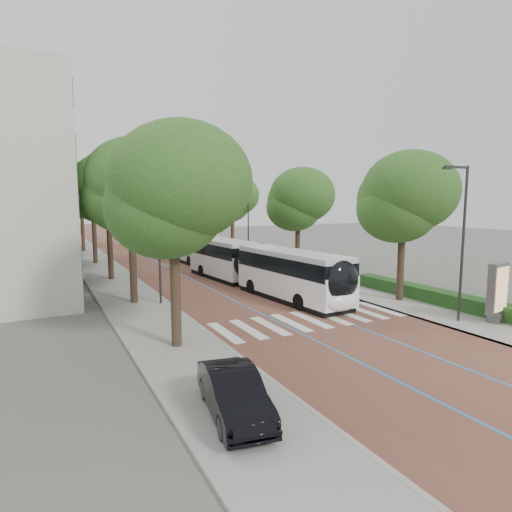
% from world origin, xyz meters
% --- Properties ---
extents(ground, '(160.00, 160.00, 0.00)m').
position_xyz_m(ground, '(0.00, 0.00, 0.00)').
color(ground, '#51544C').
rests_on(ground, ground).
extents(road, '(11.00, 140.00, 0.02)m').
position_xyz_m(road, '(0.00, 40.00, 0.01)').
color(road, brown).
rests_on(road, ground).
extents(sidewalk_left, '(4.00, 140.00, 0.12)m').
position_xyz_m(sidewalk_left, '(-7.50, 40.00, 0.06)').
color(sidewalk_left, gray).
rests_on(sidewalk_left, ground).
extents(sidewalk_right, '(4.00, 140.00, 0.12)m').
position_xyz_m(sidewalk_right, '(7.50, 40.00, 0.06)').
color(sidewalk_right, gray).
rests_on(sidewalk_right, ground).
extents(kerb_left, '(0.20, 140.00, 0.14)m').
position_xyz_m(kerb_left, '(-5.60, 40.00, 0.06)').
color(kerb_left, gray).
rests_on(kerb_left, ground).
extents(kerb_right, '(0.20, 140.00, 0.14)m').
position_xyz_m(kerb_right, '(5.60, 40.00, 0.06)').
color(kerb_right, gray).
rests_on(kerb_right, ground).
extents(zebra_crossing, '(10.55, 3.60, 0.01)m').
position_xyz_m(zebra_crossing, '(0.20, 1.00, 0.03)').
color(zebra_crossing, silver).
rests_on(zebra_crossing, ground).
extents(lane_line_left, '(0.12, 126.00, 0.01)m').
position_xyz_m(lane_line_left, '(-1.60, 40.00, 0.02)').
color(lane_line_left, '#2677C2').
rests_on(lane_line_left, road).
extents(lane_line_right, '(0.12, 126.00, 0.01)m').
position_xyz_m(lane_line_right, '(1.60, 40.00, 0.02)').
color(lane_line_right, '#2677C2').
rests_on(lane_line_right, road).
extents(hedge, '(1.20, 14.00, 0.80)m').
position_xyz_m(hedge, '(9.10, 0.00, 0.52)').
color(hedge, '#163B14').
rests_on(hedge, sidewalk_right).
extents(streetlight_near, '(1.82, 0.20, 8.00)m').
position_xyz_m(streetlight_near, '(6.62, -3.00, 4.82)').
color(streetlight_near, '#292A2B').
rests_on(streetlight_near, sidewalk_right).
extents(streetlight_far, '(1.82, 0.20, 8.00)m').
position_xyz_m(streetlight_far, '(6.62, 22.00, 4.82)').
color(streetlight_far, '#292A2B').
rests_on(streetlight_far, sidewalk_right).
extents(lamp_post_left, '(0.14, 0.14, 8.00)m').
position_xyz_m(lamp_post_left, '(-6.10, 8.00, 4.12)').
color(lamp_post_left, '#292A2B').
rests_on(lamp_post_left, sidewalk_left).
extents(trees_left, '(6.28, 61.11, 10.17)m').
position_xyz_m(trees_left, '(-7.50, 26.42, 6.91)').
color(trees_left, black).
rests_on(trees_left, ground).
extents(trees_right, '(5.90, 47.89, 9.10)m').
position_xyz_m(trees_right, '(7.70, 21.88, 6.40)').
color(trees_right, black).
rests_on(trees_right, ground).
extents(lead_bus, '(4.09, 18.54, 3.20)m').
position_xyz_m(lead_bus, '(1.42, 9.22, 1.63)').
color(lead_bus, black).
rests_on(lead_bus, ground).
extents(bus_queued_0, '(3.24, 12.52, 3.20)m').
position_xyz_m(bus_queued_0, '(1.59, 25.81, 1.62)').
color(bus_queued_0, white).
rests_on(bus_queued_0, ground).
extents(bus_queued_1, '(3.32, 12.53, 3.20)m').
position_xyz_m(bus_queued_1, '(2.35, 37.81, 1.62)').
color(bus_queued_1, white).
rests_on(bus_queued_1, ground).
extents(bus_queued_2, '(2.76, 12.44, 3.20)m').
position_xyz_m(bus_queued_2, '(2.28, 50.78, 1.62)').
color(bus_queued_2, white).
rests_on(bus_queued_2, ground).
extents(bus_queued_3, '(2.74, 12.44, 3.20)m').
position_xyz_m(bus_queued_3, '(2.42, 63.83, 1.62)').
color(bus_queued_3, white).
rests_on(bus_queued_3, ground).
extents(ad_panel, '(1.54, 0.68, 3.10)m').
position_xyz_m(ad_panel, '(8.22, -4.10, 1.75)').
color(ad_panel, '#59595B').
rests_on(ad_panel, sidewalk_right).
extents(parked_car, '(2.09, 4.33, 1.37)m').
position_xyz_m(parked_car, '(-7.80, -6.72, 0.80)').
color(parked_car, black).
rests_on(parked_car, sidewalk_left).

